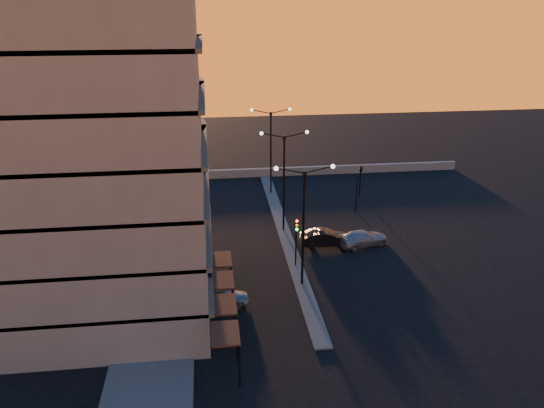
{
  "coord_description": "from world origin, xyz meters",
  "views": [
    {
      "loc": [
        -6.48,
        -34.64,
        20.57
      ],
      "look_at": [
        -1.43,
        7.09,
        3.88
      ],
      "focal_mm": 35.0,
      "sensor_mm": 36.0,
      "label": 1
    }
  ],
  "objects": [
    {
      "name": "building",
      "position": [
        -14.0,
        0.03,
        11.91
      ],
      "size": [
        14.35,
        17.08,
        25.0
      ],
      "color": "slate",
      "rests_on": "ground"
    },
    {
      "name": "parapet",
      "position": [
        2.0,
        26.0,
        0.5
      ],
      "size": [
        44.0,
        0.5,
        1.0
      ],
      "primitive_type": "cube",
      "color": "slate",
      "rests_on": "ground"
    },
    {
      "name": "median",
      "position": [
        0.0,
        10.0,
        0.06
      ],
      "size": [
        1.2,
        36.0,
        0.12
      ],
      "primitive_type": "cube",
      "color": "#50504E",
      "rests_on": "ground"
    },
    {
      "name": "traffic_light_main",
      "position": [
        0.0,
        2.87,
        2.89
      ],
      "size": [
        0.28,
        0.44,
        4.25
      ],
      "color": "black",
      "rests_on": "ground"
    },
    {
      "name": "car_hatchback",
      "position": [
        -6.09,
        -1.96,
        0.64
      ],
      "size": [
        3.93,
        1.97,
        1.29
      ],
      "primitive_type": "imported",
      "rotation": [
        0.0,
        0.0,
        1.45
      ],
      "color": "gray",
      "rests_on": "ground"
    },
    {
      "name": "car_sedan",
      "position": [
        3.17,
        6.48,
        0.72
      ],
      "size": [
        4.4,
        1.67,
        1.43
      ],
      "primitive_type": "imported",
      "rotation": [
        0.0,
        0.0,
        1.54
      ],
      "color": "black",
      "rests_on": "ground"
    },
    {
      "name": "signal_east_b",
      "position": [
        9.5,
        18.0,
        3.1
      ],
      "size": [
        0.42,
        1.99,
        3.6
      ],
      "color": "black",
      "rests_on": "ground"
    },
    {
      "name": "streetlamp_far",
      "position": [
        0.0,
        20.0,
        5.59
      ],
      "size": [
        4.32,
        0.32,
        9.51
      ],
      "color": "black",
      "rests_on": "ground"
    },
    {
      "name": "streetlamp_mid",
      "position": [
        0.0,
        10.0,
        5.59
      ],
      "size": [
        4.32,
        0.32,
        9.51
      ],
      "color": "black",
      "rests_on": "ground"
    },
    {
      "name": "signal_east_a",
      "position": [
        8.0,
        14.0,
        1.93
      ],
      "size": [
        0.13,
        0.16,
        3.6
      ],
      "color": "black",
      "rests_on": "ground"
    },
    {
      "name": "car_wagon",
      "position": [
        6.52,
        6.11,
        0.66
      ],
      "size": [
        4.89,
        2.97,
        1.32
      ],
      "primitive_type": "imported",
      "rotation": [
        0.0,
        0.0,
        1.83
      ],
      "color": "#9A9CA2",
      "rests_on": "ground"
    },
    {
      "name": "sidewalk_west",
      "position": [
        -10.5,
        4.0,
        0.06
      ],
      "size": [
        5.0,
        40.0,
        0.12
      ],
      "primitive_type": "cube",
      "color": "#50504E",
      "rests_on": "ground"
    },
    {
      "name": "ground",
      "position": [
        0.0,
        0.0,
        0.0
      ],
      "size": [
        120.0,
        120.0,
        0.0
      ],
      "primitive_type": "plane",
      "color": "black",
      "rests_on": "ground"
    },
    {
      "name": "streetlamp_near",
      "position": [
        0.0,
        0.0,
        5.59
      ],
      "size": [
        4.32,
        0.32,
        9.51
      ],
      "color": "black",
      "rests_on": "ground"
    }
  ]
}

